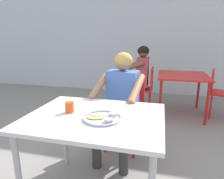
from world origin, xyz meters
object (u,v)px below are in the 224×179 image
chair_foreground (125,107)px  table_background_red (182,79)px  diner_foreground (120,96)px  thali_tray (103,118)px  chair_red_left (145,86)px  chair_red_right (219,90)px  patron_background (138,73)px  table_foreground (95,125)px  drinking_cup (70,107)px

chair_foreground → table_background_red: bearing=60.0°
table_background_red → diner_foreground: bearing=-117.0°
thali_tray → chair_red_left: size_ratio=0.35×
chair_foreground → table_background_red: 1.55m
diner_foreground → chair_red_right: 2.07m
thali_tray → patron_background: bearing=90.5°
table_foreground → drinking_cup: size_ratio=12.07×
table_foreground → chair_red_right: (1.44, 2.20, -0.18)m
table_background_red → chair_red_right: 0.61m
diner_foreground → chair_red_right: (1.39, 1.53, -0.23)m
chair_foreground → patron_background: size_ratio=0.72×
chair_red_right → diner_foreground: bearing=-132.2°
chair_red_left → table_background_red: bearing=-0.9°
thali_tray → chair_red_left: (0.13, 2.30, -0.29)m
chair_foreground → patron_background: patron_background is taller
table_foreground → chair_foreground: 0.91m
drinking_cup → diner_foreground: 0.72m
thali_tray → table_background_red: size_ratio=0.31×
chair_red_right → drinking_cup: bearing=-127.3°
chair_red_right → patron_background: patron_background is taller
drinking_cup → chair_foreground: size_ratio=0.10×
drinking_cup → chair_red_right: size_ratio=0.10×
chair_red_left → diner_foreground: bearing=-95.4°
table_background_red → patron_background: patron_background is taller
chair_red_right → table_background_red: bearing=177.2°
chair_red_left → thali_tray: bearing=-93.1°
drinking_cup → chair_red_left: 2.29m
table_foreground → chair_foreground: size_ratio=1.20×
thali_tray → patron_background: patron_background is taller
diner_foreground → table_background_red: bearing=63.0°
table_foreground → diner_foreground: diner_foreground is taller
table_foreground → chair_red_right: bearing=56.7°
table_foreground → patron_background: size_ratio=0.87×
chair_foreground → chair_red_left: (0.13, 1.34, -0.04)m
table_background_red → chair_red_left: chair_red_left is taller
thali_tray → table_background_red: thali_tray is taller
chair_foreground → chair_red_right: (1.36, 1.30, -0.02)m
chair_red_left → patron_background: 0.29m
chair_red_left → table_foreground: bearing=-95.2°
thali_tray → patron_background: 2.29m
drinking_cup → chair_foreground: (0.30, 0.88, -0.29)m
diner_foreground → chair_red_right: size_ratio=1.43×
thali_tray → table_background_red: bearing=71.4°
thali_tray → chair_red_left: 2.32m
table_background_red → drinking_cup: bearing=-115.8°
chair_red_left → patron_background: bearing=-176.3°
drinking_cup → chair_foreground: chair_foreground is taller
thali_tray → drinking_cup: (-0.30, 0.07, 0.03)m
table_foreground → chair_red_left: size_ratio=1.28×
patron_background → chair_foreground: bearing=-89.1°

